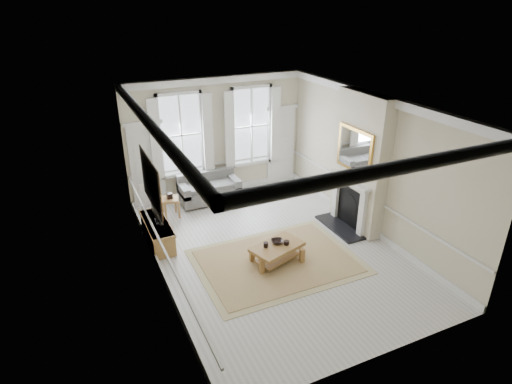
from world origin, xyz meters
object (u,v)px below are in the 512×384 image
side_table (170,202)px  sofa (209,189)px  coffee_table (277,248)px  tv_stand (158,233)px

side_table → sofa: bearing=21.7°
coffee_table → tv_stand: bearing=121.1°
sofa → tv_stand: size_ratio=1.10×
sofa → coffee_table: 3.61m
sofa → tv_stand: bearing=-137.8°
side_table → tv_stand: 1.35m
sofa → tv_stand: sofa is taller
side_table → coffee_table: (1.57, -3.10, -0.08)m
coffee_table → tv_stand: 2.91m
sofa → side_table: size_ratio=3.16×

